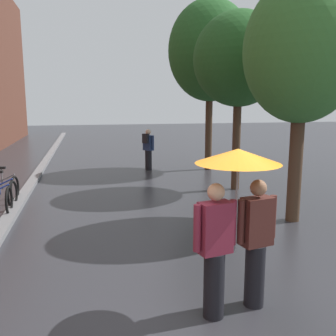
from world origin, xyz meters
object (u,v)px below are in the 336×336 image
couple_under_umbrella (237,209)px  street_tree_0 (302,52)px  street_tree_1 (239,60)px  street_tree_2 (210,51)px  pedestrian_walking_midground (148,148)px

couple_under_umbrella → street_tree_0: bearing=49.7°
street_tree_1 → street_tree_2: size_ratio=0.82×
street_tree_0 → pedestrian_walking_midground: bearing=107.2°
pedestrian_walking_midground → street_tree_1: bearing=-61.0°
street_tree_2 → street_tree_0: bearing=-91.7°
street_tree_2 → street_tree_1: bearing=-94.4°
street_tree_2 → pedestrian_walking_midground: size_ratio=4.03×
street_tree_0 → street_tree_2: bearing=88.3°
street_tree_2 → pedestrian_walking_midground: street_tree_2 is taller
street_tree_0 → pedestrian_walking_midground: (-2.15, 6.94, -2.82)m
street_tree_2 → couple_under_umbrella: size_ratio=3.06×
street_tree_1 → pedestrian_walking_midground: size_ratio=3.28×
street_tree_0 → pedestrian_walking_midground: 7.79m
couple_under_umbrella → pedestrian_walking_midground: 10.16m
street_tree_2 → couple_under_umbrella: bearing=-106.5°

